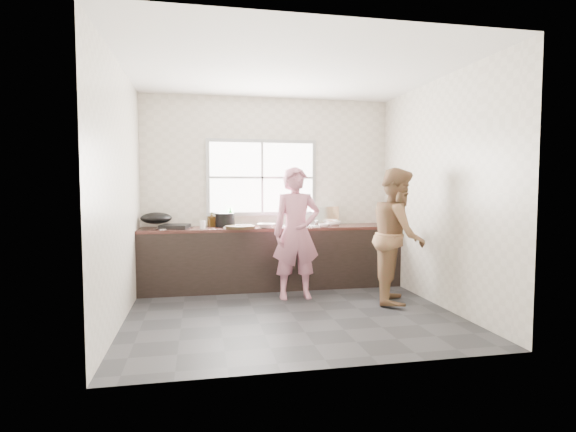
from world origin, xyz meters
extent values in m
cube|color=#28282A|center=(0.00, 0.00, -0.01)|extent=(3.60, 3.20, 0.01)
cube|color=silver|center=(0.00, 0.00, 2.71)|extent=(3.60, 3.20, 0.01)
cube|color=beige|center=(0.00, 1.60, 1.35)|extent=(3.60, 0.01, 2.70)
cube|color=beige|center=(-1.80, 0.00, 1.35)|extent=(0.01, 3.20, 2.70)
cube|color=beige|center=(1.80, 0.00, 1.35)|extent=(0.01, 3.20, 2.70)
cube|color=beige|center=(0.00, -1.60, 1.35)|extent=(3.60, 0.01, 2.70)
cube|color=black|center=(0.00, 1.29, 0.41)|extent=(3.60, 0.62, 0.82)
cube|color=#341A15|center=(0.00, 1.29, 0.84)|extent=(3.60, 0.64, 0.04)
cube|color=silver|center=(0.35, 1.29, 0.86)|extent=(0.55, 0.45, 0.02)
cylinder|color=silver|center=(0.35, 1.49, 1.01)|extent=(0.02, 0.02, 0.30)
cube|color=#9EA0A5|center=(-0.10, 1.59, 1.55)|extent=(1.60, 0.05, 1.10)
cube|color=white|center=(-0.10, 1.57, 1.55)|extent=(1.50, 0.01, 1.00)
imported|color=#C3758B|center=(0.20, 0.63, 0.78)|extent=(0.57, 0.38, 1.56)
imported|color=brown|center=(1.39, 0.20, 0.82)|extent=(0.89, 0.98, 1.65)
cylinder|color=black|center=(-0.47, 1.08, 0.88)|extent=(0.50, 0.50, 0.04)
cube|color=silver|center=(-0.42, 1.19, 0.90)|extent=(0.22, 0.12, 0.01)
imported|color=white|center=(-0.11, 1.11, 0.89)|extent=(0.32, 0.32, 0.06)
imported|color=white|center=(0.89, 1.28, 0.89)|extent=(0.23, 0.23, 0.06)
imported|color=silver|center=(0.69, 1.08, 0.89)|extent=(0.20, 0.20, 0.06)
cylinder|color=black|center=(-0.65, 1.39, 0.95)|extent=(0.29, 0.29, 0.19)
cylinder|color=white|center=(-0.57, 1.12, 0.87)|extent=(0.24, 0.24, 0.02)
imported|color=green|center=(-0.57, 1.52, 0.99)|extent=(0.13, 0.13, 0.27)
imported|color=#3D2A0F|center=(-0.83, 1.50, 0.95)|extent=(0.11, 0.11, 0.19)
imported|color=#512414|center=(-0.71, 1.42, 0.95)|extent=(0.15, 0.15, 0.18)
cylinder|color=white|center=(-0.96, 1.17, 0.91)|extent=(0.09, 0.09, 0.11)
cube|color=black|center=(-1.32, 1.27, 0.89)|extent=(0.42, 0.42, 0.05)
ellipsoid|color=black|center=(-1.57, 1.34, 1.00)|extent=(0.54, 0.54, 0.15)
cube|color=silver|center=(0.82, 1.48, 1.00)|extent=(0.36, 0.25, 0.27)
cylinder|color=#B1B3B8|center=(-1.45, 1.22, 0.87)|extent=(0.29, 0.29, 0.01)
cylinder|color=#A9ADB0|center=(-1.22, 1.42, 0.87)|extent=(0.33, 0.33, 0.01)
camera|label=1|loc=(-1.00, -4.90, 1.43)|focal=28.00mm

